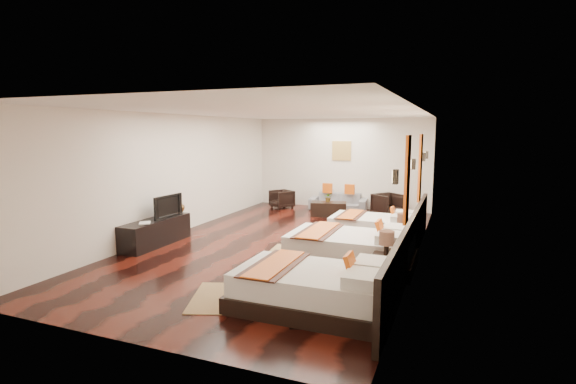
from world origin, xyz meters
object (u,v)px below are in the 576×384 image
at_px(armchair_left, 282,199).
at_px(bed_far, 374,226).
at_px(sofa, 338,202).
at_px(table_plant, 328,197).
at_px(nightstand_a, 386,267).
at_px(book, 139,223).
at_px(bed_near, 315,288).
at_px(nightstand_b, 402,239).
at_px(figurine, 178,206).
at_px(tv, 165,206).
at_px(armchair_right, 388,205).
at_px(tv_console, 156,232).
at_px(coffee_table, 329,209).
at_px(bed_mid, 352,249).

bearing_deg(armchair_left, bed_far, -4.12).
relative_size(sofa, table_plant, 6.53).
bearing_deg(nightstand_a, book, 178.06).
distance_m(bed_near, nightstand_b, 3.33).
bearing_deg(figurine, tv, -84.41).
height_order(book, armchair_left, book).
height_order(bed_far, armchair_right, bed_far).
distance_m(tv_console, tv, 0.59).
distance_m(nightstand_a, figurine, 5.17).
bearing_deg(book, armchair_right, 52.53).
bearing_deg(bed_near, tv_console, 155.43).
relative_size(bed_far, armchair_right, 2.64).
relative_size(tv_console, table_plant, 6.76).
relative_size(nightstand_b, tv_console, 0.44).
height_order(bed_far, armchair_left, bed_far).
bearing_deg(coffee_table, tv, -121.02).
relative_size(bed_far, tv, 2.27).
xyz_separation_m(sofa, armchair_left, (-1.74, -0.36, 0.03)).
height_order(bed_far, nightstand_a, nightstand_a).
xyz_separation_m(bed_near, bed_far, (-0.00, 4.28, -0.03)).
relative_size(bed_near, armchair_right, 2.97).
distance_m(tv_console, armchair_right, 6.40).
relative_size(bed_far, sofa, 1.11).
bearing_deg(book, figurine, 90.00).
bearing_deg(bed_far, tv, -153.31).
distance_m(bed_near, table_plant, 6.58).
height_order(bed_mid, coffee_table, bed_mid).
relative_size(bed_mid, nightstand_b, 2.85).
bearing_deg(bed_far, nightstand_a, -76.11).
distance_m(nightstand_a, sofa, 6.58).
xyz_separation_m(bed_mid, armchair_left, (-3.41, 4.91, -0.01)).
xyz_separation_m(tv_console, armchair_right, (4.13, 4.89, 0.06)).
bearing_deg(nightstand_a, bed_far, 103.89).
distance_m(nightstand_b, figurine, 4.99).
distance_m(bed_near, figurine, 5.01).
bearing_deg(nightstand_b, armchair_right, 102.80).
distance_m(bed_near, armchair_right, 6.81).
distance_m(nightstand_a, nightstand_b, 1.99).
bearing_deg(figurine, coffee_table, 55.00).
height_order(bed_far, book, bed_far).
relative_size(nightstand_b, coffee_table, 0.80).
bearing_deg(coffee_table, book, -117.27).
height_order(figurine, sofa, figurine).
distance_m(bed_mid, figurine, 4.26).
bearing_deg(bed_mid, armchair_left, 124.81).
xyz_separation_m(bed_mid, coffee_table, (-1.67, 4.22, -0.10)).
xyz_separation_m(nightstand_a, armchair_left, (-4.16, 5.76, -0.02)).
relative_size(tv_console, sofa, 1.04).
xyz_separation_m(bed_far, coffee_table, (-1.67, 2.04, -0.05)).
bearing_deg(tv, armchair_right, -37.89).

